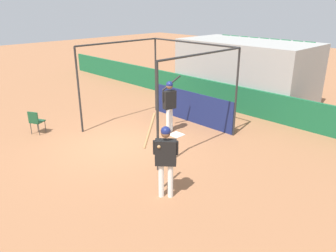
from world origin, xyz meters
TOP-DOWN VIEW (x-y plane):
  - ground_plane at (0.00, 0.00)m, footprint 60.00×60.00m
  - outfield_wall at (0.00, 5.71)m, footprint 24.00×0.12m
  - bleacher_section at (0.00, 7.37)m, footprint 5.95×3.20m
  - batting_cage at (0.19, 2.76)m, footprint 4.07×3.66m
  - home_plate at (0.77, 2.02)m, footprint 0.44×0.44m
  - player_batter at (0.42, 2.03)m, footprint 0.54×0.90m
  - player_waiting at (3.30, -0.96)m, footprint 0.64×0.75m
  - folding_chair at (-2.75, -1.43)m, footprint 0.54×0.54m

SIDE VIEW (x-z plane):
  - ground_plane at x=0.00m, z-range 0.00..0.00m
  - home_plate at x=0.77m, z-range 0.00..0.02m
  - folding_chair at x=-2.75m, z-range 0.10..0.94m
  - outfield_wall at x=0.00m, z-range 0.00..1.11m
  - player_waiting at x=3.30m, z-range 0.07..2.12m
  - player_batter at x=0.42m, z-range 0.15..2.13m
  - batting_cage at x=0.19m, z-range -0.27..2.78m
  - bleacher_section at x=0.00m, z-range -0.01..2.78m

